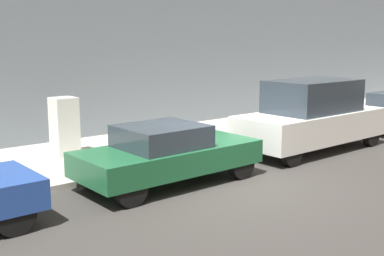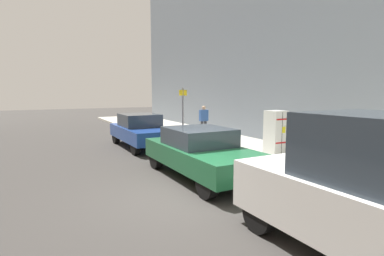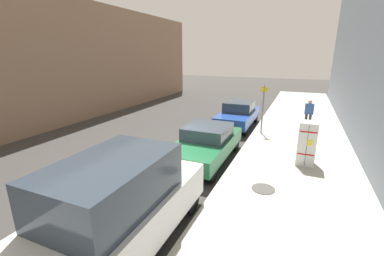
{
  "view_description": "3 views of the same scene",
  "coord_description": "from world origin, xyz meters",
  "px_view_note": "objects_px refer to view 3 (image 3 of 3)",
  "views": [
    {
      "loc": [
        7.44,
        -7.63,
        3.27
      ],
      "look_at": [
        -2.18,
        0.36,
        1.0
      ],
      "focal_mm": 45.0,
      "sensor_mm": 36.0,
      "label": 1
    },
    {
      "loc": [
        3.01,
        6.08,
        2.43
      ],
      "look_at": [
        -2.43,
        -4.03,
        1.04
      ],
      "focal_mm": 28.0,
      "sensor_mm": 36.0,
      "label": 2
    },
    {
      "loc": [
        -4.45,
        7.78,
        4.09
      ],
      "look_at": [
        -0.38,
        -1.7,
        1.11
      ],
      "focal_mm": 24.0,
      "sensor_mm": 36.0,
      "label": 3
    }
  ],
  "objects_px": {
    "pedestrian_walking_far": "(309,112)",
    "parked_hatchback_blue": "(238,114)",
    "parked_sedan_green": "(206,143)",
    "street_sign_post": "(263,107)",
    "parked_van_white": "(114,209)",
    "discarded_refrigerator": "(307,143)"
  },
  "relations": [
    {
      "from": "pedestrian_walking_far",
      "to": "parked_hatchback_blue",
      "type": "distance_m",
      "value": 3.82
    },
    {
      "from": "parked_hatchback_blue",
      "to": "parked_sedan_green",
      "type": "xyz_separation_m",
      "value": [
        -0.0,
        5.35,
        -0.02
      ]
    },
    {
      "from": "pedestrian_walking_far",
      "to": "street_sign_post",
      "type": "bearing_deg",
      "value": -158.11
    },
    {
      "from": "parked_van_white",
      "to": "parked_hatchback_blue",
      "type": "bearing_deg",
      "value": -90.0
    },
    {
      "from": "discarded_refrigerator",
      "to": "parked_van_white",
      "type": "xyz_separation_m",
      "value": [
        3.61,
        6.24,
        0.11
      ]
    },
    {
      "from": "parked_sedan_green",
      "to": "street_sign_post",
      "type": "bearing_deg",
      "value": -109.77
    },
    {
      "from": "discarded_refrigerator",
      "to": "street_sign_post",
      "type": "xyz_separation_m",
      "value": [
        2.1,
        -3.38,
        0.57
      ]
    },
    {
      "from": "parked_sedan_green",
      "to": "discarded_refrigerator",
      "type": "bearing_deg",
      "value": -167.06
    },
    {
      "from": "discarded_refrigerator",
      "to": "parked_hatchback_blue",
      "type": "relative_size",
      "value": 0.39
    },
    {
      "from": "street_sign_post",
      "to": "parked_hatchback_blue",
      "type": "relative_size",
      "value": 0.59
    },
    {
      "from": "parked_hatchback_blue",
      "to": "parked_van_white",
      "type": "relative_size",
      "value": 0.83
    },
    {
      "from": "parked_sedan_green",
      "to": "parked_van_white",
      "type": "height_order",
      "value": "parked_van_white"
    },
    {
      "from": "parked_hatchback_blue",
      "to": "parked_sedan_green",
      "type": "height_order",
      "value": "parked_hatchback_blue"
    },
    {
      "from": "parked_sedan_green",
      "to": "parked_van_white",
      "type": "bearing_deg",
      "value": 90.0
    },
    {
      "from": "street_sign_post",
      "to": "parked_sedan_green",
      "type": "distance_m",
      "value": 4.54
    },
    {
      "from": "pedestrian_walking_far",
      "to": "parked_sedan_green",
      "type": "xyz_separation_m",
      "value": [
        3.72,
        6.19,
        -0.31
      ]
    },
    {
      "from": "street_sign_post",
      "to": "parked_hatchback_blue",
      "type": "xyz_separation_m",
      "value": [
        1.51,
        -1.15,
        -0.77
      ]
    },
    {
      "from": "pedestrian_walking_far",
      "to": "parked_van_white",
      "type": "bearing_deg",
      "value": -127.78
    },
    {
      "from": "parked_sedan_green",
      "to": "pedestrian_walking_far",
      "type": "bearing_deg",
      "value": -121.01
    },
    {
      "from": "discarded_refrigerator",
      "to": "pedestrian_walking_far",
      "type": "relative_size",
      "value": 1.03
    },
    {
      "from": "parked_van_white",
      "to": "pedestrian_walking_far",
      "type": "bearing_deg",
      "value": -107.78
    },
    {
      "from": "street_sign_post",
      "to": "pedestrian_walking_far",
      "type": "height_order",
      "value": "street_sign_post"
    }
  ]
}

